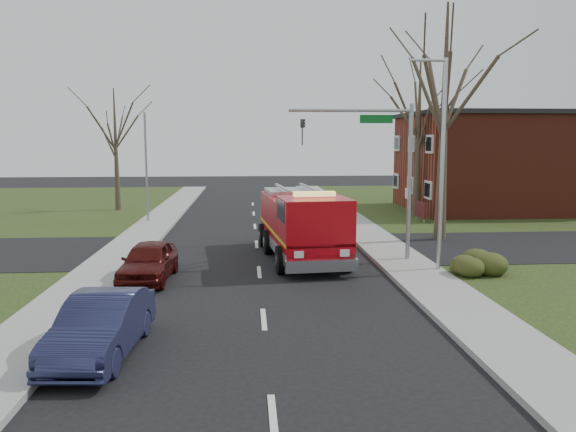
{
  "coord_description": "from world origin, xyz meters",
  "views": [
    {
      "loc": [
        -0.45,
        -22.07,
        5.3
      ],
      "look_at": [
        1.31,
        1.99,
        2.0
      ],
      "focal_mm": 35.0,
      "sensor_mm": 36.0,
      "label": 1
    }
  ],
  "objects": [
    {
      "name": "sidewalk_right",
      "position": [
        6.2,
        0.0,
        0.07
      ],
      "size": [
        2.4,
        80.0,
        0.15
      ],
      "primitive_type": "cube",
      "color": "gray",
      "rests_on": "ground"
    },
    {
      "name": "sidewalk_left",
      "position": [
        -6.2,
        0.0,
        0.07
      ],
      "size": [
        2.4,
        80.0,
        0.15
      ],
      "primitive_type": "cube",
      "color": "gray",
      "rests_on": "ground"
    },
    {
      "name": "brick_building",
      "position": [
        19.0,
        18.0,
        3.66
      ],
      "size": [
        15.4,
        10.4,
        7.25
      ],
      "color": "maroon",
      "rests_on": "ground"
    },
    {
      "name": "traffic_signal_mast",
      "position": [
        5.21,
        1.5,
        4.71
      ],
      "size": [
        5.29,
        0.18,
        6.8
      ],
      "color": "gray",
      "rests_on": "ground"
    },
    {
      "name": "bare_tree_near",
      "position": [
        9.5,
        6.0,
        7.41
      ],
      "size": [
        6.0,
        6.0,
        12.0
      ],
      "color": "#3E3224",
      "rests_on": "ground"
    },
    {
      "name": "ground",
      "position": [
        0.0,
        0.0,
        0.0
      ],
      "size": [
        120.0,
        120.0,
        0.0
      ],
      "primitive_type": "plane",
      "color": "black",
      "rests_on": "ground"
    },
    {
      "name": "parked_car_gray",
      "position": [
        -4.07,
        -8.48,
        0.75
      ],
      "size": [
        1.94,
        4.68,
        1.51
      ],
      "primitive_type": "imported",
      "rotation": [
        0.0,
        0.0,
        -0.08
      ],
      "color": "#1D1F3F",
      "rests_on": "ground"
    },
    {
      "name": "bare_tree_left",
      "position": [
        -10.0,
        20.0,
        5.56
      ],
      "size": [
        4.5,
        4.5,
        9.0
      ],
      "color": "#3E3224",
      "rests_on": "ground"
    },
    {
      "name": "hedge_corner",
      "position": [
        9.0,
        -1.0,
        0.58
      ],
      "size": [
        2.8,
        2.0,
        0.9
      ],
      "primitive_type": "ellipsoid",
      "color": "#283212",
      "rests_on": "lawn_right"
    },
    {
      "name": "health_center_sign",
      "position": [
        10.5,
        12.5,
        0.88
      ],
      "size": [
        0.12,
        2.0,
        1.4
      ],
      "color": "#491115",
      "rests_on": "ground"
    },
    {
      "name": "streetlight_pole",
      "position": [
        7.14,
        -0.5,
        4.55
      ],
      "size": [
        1.48,
        0.16,
        8.4
      ],
      "color": "#B7BABF",
      "rests_on": "ground"
    },
    {
      "name": "parked_car_maroon",
      "position": [
        -4.2,
        -1.0,
        0.74
      ],
      "size": [
        1.97,
        4.41,
        1.47
      ],
      "primitive_type": "imported",
      "rotation": [
        0.0,
        0.0,
        -0.05
      ],
      "color": "#420C0A",
      "rests_on": "ground"
    },
    {
      "name": "bare_tree_far",
      "position": [
        11.0,
        15.0,
        6.49
      ],
      "size": [
        5.25,
        5.25,
        10.5
      ],
      "color": "#3E3224",
      "rests_on": "ground"
    },
    {
      "name": "utility_pole_far",
      "position": [
        -6.8,
        14.0,
        3.5
      ],
      "size": [
        0.14,
        0.14,
        7.0
      ],
      "primitive_type": "cylinder",
      "color": "gray",
      "rests_on": "ground"
    },
    {
      "name": "fire_engine",
      "position": [
        1.97,
        2.41,
        1.47
      ],
      "size": [
        3.69,
        8.3,
        3.25
      ],
      "rotation": [
        0.0,
        0.0,
        0.09
      ],
      "color": "#AE0810",
      "rests_on": "ground"
    }
  ]
}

